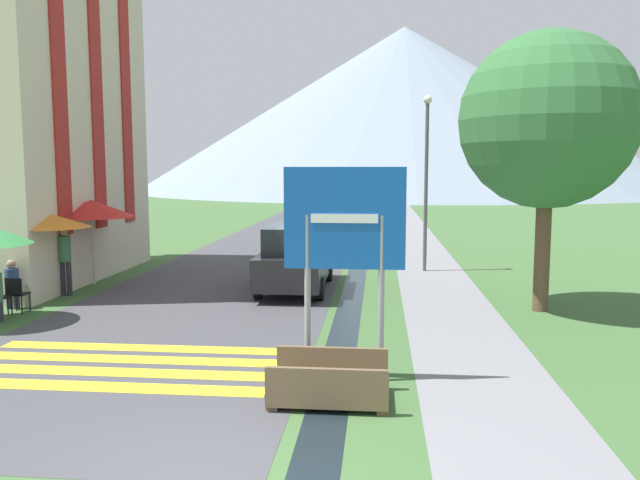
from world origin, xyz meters
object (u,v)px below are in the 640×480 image
Objects in this scene: person_seated_near at (12,282)px; streetlamp at (426,169)px; hotel_building at (2,53)px; cafe_umbrella_middle_orange at (49,221)px; footbridge at (329,386)px; cafe_chair_far_left at (51,274)px; road_sign at (344,239)px; parked_car_far at (321,229)px; parked_car_near at (296,257)px; tree_by_path at (548,121)px; cafe_chair_far_right at (60,272)px; person_standing_terrace at (65,256)px; cafe_chair_near_right at (16,292)px; cafe_umbrella_rear_red at (91,209)px.

streetlamp reaches higher than person_seated_near.
cafe_umbrella_middle_orange is at bearing -45.51° from hotel_building.
cafe_chair_far_left is (-8.19, 7.27, 0.29)m from footbridge.
hotel_building is at bearing 163.75° from cafe_chair_far_left.
road_sign is 15.77m from parked_car_far.
streetlamp is (10.01, 5.33, 1.32)m from cafe_umbrella_middle_orange.
parked_car_far is (-1.65, 16.54, 0.68)m from footbridge.
parked_car_near reaches higher than person_seated_near.
cafe_chair_far_left is at bearing -155.97° from streetlamp.
cafe_chair_far_left is at bearing 175.51° from tree_by_path.
hotel_building is at bearing 134.75° from cafe_chair_far_right.
person_standing_terrace is (-6.00, -1.36, 0.14)m from parked_car_near.
parked_car_near is 6.53m from cafe_umbrella_middle_orange.
cafe_chair_far_left is at bearing 81.00° from cafe_chair_near_right.
cafe_chair_far_left is 2.03m from person_seated_near.
road_sign is 10.63m from cafe_chair_far_left.
parked_car_near is 7.15m from person_seated_near.
cafe_chair_far_left is at bearing -117.22° from cafe_umbrella_rear_red.
tree_by_path is at bearing -58.91° from parked_car_far.
road_sign is at bearing -37.71° from person_standing_terrace.
parked_car_near is at bearing -7.14° from hotel_building.
tree_by_path is at bearing -67.56° from streetlamp.
parked_car_far is 11.35m from cafe_chair_far_left.
person_standing_terrace is (0.09, 2.13, 0.53)m from cafe_chair_near_right.
cafe_chair_far_left is (-6.59, -1.03, -0.40)m from parked_car_near.
cafe_chair_far_left is at bearing 119.63° from cafe_umbrella_middle_orange.
hotel_building is 7.05m from cafe_chair_far_right.
streetlamp reaches higher than cafe_umbrella_middle_orange.
cafe_chair_near_right is 4.07m from cafe_umbrella_rear_red.
tree_by_path is at bearing -11.76° from hotel_building.
road_sign is 10.67m from cafe_chair_far_right.
cafe_umbrella_rear_red is (3.03, -0.93, -4.58)m from hotel_building.
cafe_chair_far_right is (-0.37, 2.71, 0.00)m from cafe_chair_near_right.
person_standing_terrace is at bearing 67.09° from cafe_chair_near_right.
parked_car_far reaches higher than cafe_chair_near_right.
parked_car_near is 8.24m from parked_car_far.
person_standing_terrace reaches higher than footbridge.
cafe_chair_far_left is at bearing -125.19° from parked_car_far.
hotel_building is at bearing -141.47° from parked_car_far.
parked_car_far is 12.50m from tree_by_path.
road_sign is at bearing -83.38° from parked_car_far.
parked_car_near is 5.37× the size of cafe_chair_near_right.
cafe_umbrella_rear_red is (-7.72, 7.56, -0.05)m from road_sign.
cafe_chair_far_right is at bearing 174.37° from tree_by_path.
hotel_building reaches higher than streetlamp.
person_seated_near is 0.18× the size of tree_by_path.
person_standing_terrace is (2.99, -2.49, -5.76)m from hotel_building.
footbridge is at bearing -79.09° from parked_car_near.
tree_by_path is (2.33, -5.64, 1.10)m from streetlamp.
person_standing_terrace is (0.47, 1.68, 0.38)m from person_seated_near.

